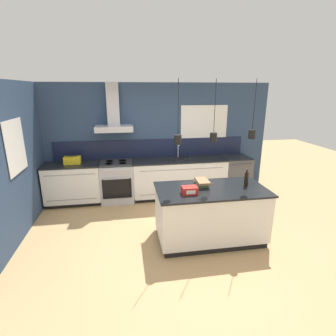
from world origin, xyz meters
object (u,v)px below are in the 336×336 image
book_stack (202,182)px  oven_range (117,181)px  yellow_toolbox (72,160)px  bottle_on_island (246,179)px  dishwasher (235,175)px  red_supply_box (190,190)px

book_stack → oven_range: bearing=129.6°
book_stack → yellow_toolbox: size_ratio=1.02×
bottle_on_island → yellow_toolbox: 3.61m
dishwasher → bottle_on_island: bearing=-109.3°
dishwasher → oven_range: bearing=-179.9°
yellow_toolbox → red_supply_box: bearing=-44.8°
oven_range → book_stack: 2.32m
dishwasher → bottle_on_island: (-0.66, -1.89, 0.58)m
dishwasher → yellow_toolbox: yellow_toolbox is taller
bottle_on_island → dishwasher: bearing=70.7°
bottle_on_island → yellow_toolbox: (-3.07, 1.89, -0.04)m
red_supply_box → yellow_toolbox: yellow_toolbox is taller
dishwasher → yellow_toolbox: size_ratio=2.68×
oven_range → yellow_toolbox: size_ratio=2.68×
bottle_on_island → book_stack: bearing=169.0°
dishwasher → red_supply_box: size_ratio=3.84×
dishwasher → red_supply_box: (-1.66, -2.06, 0.51)m
oven_range → dishwasher: 2.82m
bottle_on_island → red_supply_box: bottle_on_island is taller
red_supply_box → yellow_toolbox: size_ratio=0.70×
book_stack → yellow_toolbox: bearing=143.4°
dishwasher → book_stack: bearing=-128.2°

